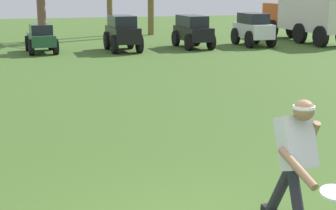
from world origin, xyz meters
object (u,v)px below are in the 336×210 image
at_px(frisbee_thrower, 295,158).
at_px(parked_car_slot_f, 193,30).
at_px(parked_car_slot_g, 253,29).
at_px(parked_car_slot_d, 41,38).
at_px(box_truck, 305,15).
at_px(parked_car_slot_e, 122,32).
at_px(frisbee_in_flight, 335,193).

xyz_separation_m(frisbee_thrower, parked_car_slot_f, (4.43, 16.15, -0.08)).
xyz_separation_m(frisbee_thrower, parked_car_slot_g, (7.18, 16.11, -0.06)).
relative_size(parked_car_slot_d, box_truck, 0.38).
bearing_deg(box_truck, parked_car_slot_d, -176.07).
relative_size(frisbee_thrower, box_truck, 0.24).
bearing_deg(frisbee_thrower, parked_car_slot_g, 65.99).
bearing_deg(parked_car_slot_f, box_truck, 8.45).
height_order(frisbee_thrower, parked_car_slot_f, frisbee_thrower).
relative_size(parked_car_slot_e, parked_car_slot_g, 1.00).
xyz_separation_m(frisbee_thrower, frisbee_in_flight, (-0.11, -0.87, -0.01)).
bearing_deg(frisbee_in_flight, frisbee_thrower, 82.67).
bearing_deg(frisbee_in_flight, box_truck, 59.98).
distance_m(frisbee_thrower, parked_car_slot_e, 15.90).
bearing_deg(box_truck, parked_car_slot_g, -163.57).
bearing_deg(box_truck, frisbee_in_flight, -120.02).
height_order(parked_car_slot_d, box_truck, box_truck).
relative_size(frisbee_thrower, parked_car_slot_e, 0.60).
relative_size(frisbee_thrower, parked_car_slot_g, 0.60).
height_order(frisbee_thrower, parked_car_slot_g, frisbee_thrower).
bearing_deg(parked_car_slot_e, frisbee_thrower, -94.96).
xyz_separation_m(frisbee_in_flight, parked_car_slot_g, (7.29, 16.98, -0.04)).
bearing_deg(parked_car_slot_g, frisbee_thrower, -114.01).
bearing_deg(frisbee_thrower, box_truck, 59.00).
xyz_separation_m(parked_car_slot_d, parked_car_slot_e, (3.14, -0.35, 0.18)).
bearing_deg(parked_car_slot_e, frisbee_in_flight, -95.09).
relative_size(parked_car_slot_g, box_truck, 0.40).
xyz_separation_m(parked_car_slot_f, box_truck, (5.79, 0.86, 0.51)).
bearing_deg(parked_car_slot_e, parked_car_slot_f, 5.81).
height_order(frisbee_in_flight, parked_car_slot_f, parked_car_slot_f).
bearing_deg(parked_car_slot_e, box_truck, 7.54).
xyz_separation_m(parked_car_slot_e, parked_car_slot_f, (3.05, 0.31, -0.02)).
xyz_separation_m(parked_car_slot_f, parked_car_slot_g, (2.75, -0.04, 0.02)).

